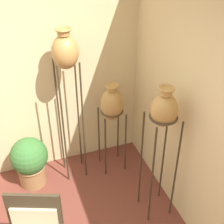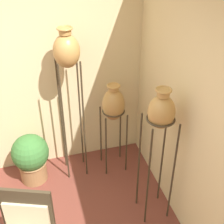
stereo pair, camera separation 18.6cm
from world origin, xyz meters
The scene contains 4 objects.
vase_stand_tall centered at (0.96, 1.59, 1.60)m, with size 0.28×0.28×1.91m.
vase_stand_medium centered at (1.66, 0.71, 1.29)m, with size 0.29×0.29×1.58m.
vase_stand_short centered at (1.45, 1.54, 0.94)m, with size 0.29×0.29×1.22m.
potted_plant centered at (0.41, 1.58, 0.36)m, with size 0.45×0.45×0.66m.
Camera 1 is at (0.39, -1.40, 2.90)m, focal length 50.00 mm.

